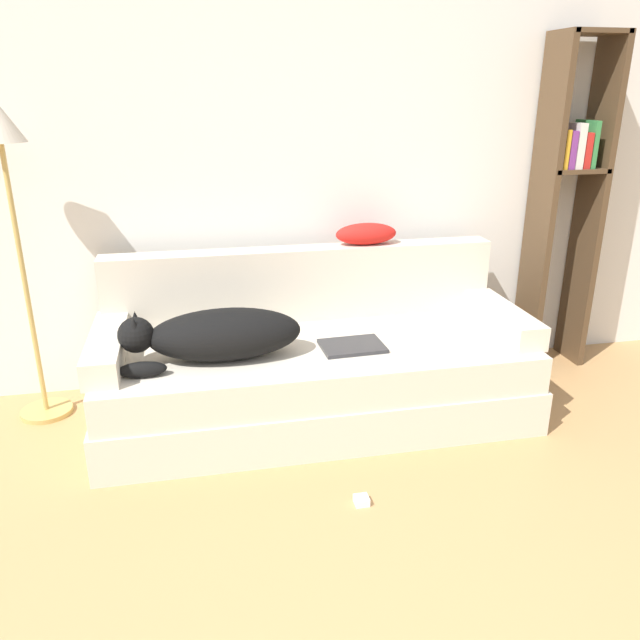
# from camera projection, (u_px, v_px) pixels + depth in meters

# --- Properties ---
(wall_back) EXTENTS (7.50, 0.06, 2.70)m
(wall_back) POSITION_uv_depth(u_px,v_px,m) (275.00, 131.00, 3.21)
(wall_back) COLOR silver
(wall_back) RESTS_ON ground_plane
(couch) EXTENTS (2.08, 0.86, 0.40)m
(couch) POSITION_uv_depth(u_px,v_px,m) (316.00, 380.00, 3.10)
(couch) COLOR beige
(couch) RESTS_ON ground_plane
(couch_backrest) EXTENTS (2.04, 0.15, 0.38)m
(couch_backrest) POSITION_uv_depth(u_px,v_px,m) (302.00, 283.00, 3.29)
(couch_backrest) COLOR beige
(couch_backrest) RESTS_ON couch
(couch_arm_left) EXTENTS (0.15, 0.67, 0.12)m
(couch_arm_left) POSITION_uv_depth(u_px,v_px,m) (107.00, 347.00, 2.81)
(couch_arm_left) COLOR beige
(couch_arm_left) RESTS_ON couch
(couch_arm_right) EXTENTS (0.15, 0.67, 0.12)m
(couch_arm_right) POSITION_uv_depth(u_px,v_px,m) (501.00, 317.00, 3.18)
(couch_arm_right) COLOR beige
(couch_arm_right) RESTS_ON couch
(dog) EXTENTS (0.81, 0.32, 0.24)m
(dog) POSITION_uv_depth(u_px,v_px,m) (216.00, 335.00, 2.80)
(dog) COLOR black
(dog) RESTS_ON couch
(laptop) EXTENTS (0.30, 0.23, 0.02)m
(laptop) POSITION_uv_depth(u_px,v_px,m) (352.00, 346.00, 2.96)
(laptop) COLOR #2D2D30
(laptop) RESTS_ON couch
(throw_pillow) EXTENTS (0.33, 0.14, 0.11)m
(throw_pillow) POSITION_uv_depth(u_px,v_px,m) (366.00, 234.00, 3.27)
(throw_pillow) COLOR red
(throw_pillow) RESTS_ON couch_backrest
(bookshelf) EXTENTS (0.34, 0.26, 1.84)m
(bookshelf) POSITION_uv_depth(u_px,v_px,m) (568.00, 191.00, 3.46)
(bookshelf) COLOR #4C3823
(bookshelf) RESTS_ON ground_plane
(floor_lamp) EXTENTS (0.25, 0.25, 1.52)m
(floor_lamp) POSITION_uv_depth(u_px,v_px,m) (7.00, 177.00, 2.77)
(floor_lamp) COLOR tan
(floor_lamp) RESTS_ON ground_plane
(power_adapter) EXTENTS (0.06, 0.06, 0.03)m
(power_adapter) POSITION_uv_depth(u_px,v_px,m) (361.00, 500.00, 2.48)
(power_adapter) COLOR white
(power_adapter) RESTS_ON ground_plane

